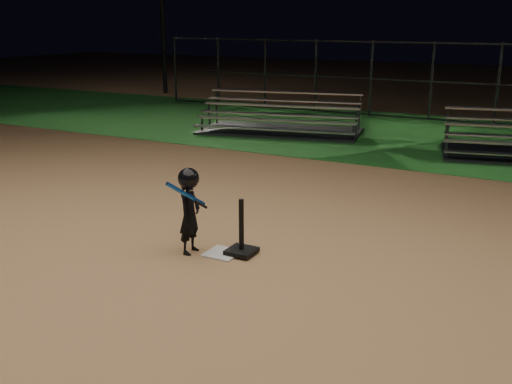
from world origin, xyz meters
name	(u,v)px	position (x,y,z in m)	size (l,w,h in m)	color
ground	(223,254)	(0.00, 0.00, 0.00)	(80.00, 80.00, 0.00)	#AD7D4E
grass_strip	(405,135)	(0.00, 10.00, 0.01)	(60.00, 8.00, 0.01)	#1A521B
home_plate	(223,253)	(0.00, 0.00, 0.01)	(0.45, 0.45, 0.02)	beige
batting_tee	(242,243)	(0.24, 0.11, 0.17)	(0.38, 0.38, 0.78)	black
child_batter	(189,208)	(-0.43, -0.15, 0.65)	(0.43, 0.59, 1.23)	black
bleacher_left	(280,125)	(-3.33, 8.75, 0.23)	(4.92, 3.11, 1.12)	silver
backstop_fence	(432,82)	(0.00, 13.00, 1.25)	(20.08, 0.08, 2.50)	#38383D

